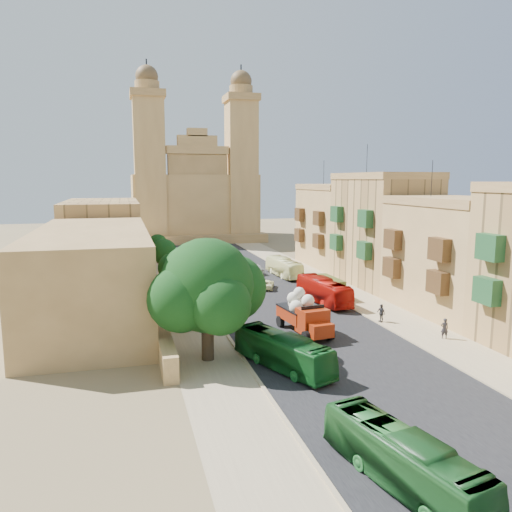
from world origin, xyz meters
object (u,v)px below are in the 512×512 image
church (194,196)px  car_dkblue (209,258)px  street_tree_a (186,292)px  pedestrian_c (381,313)px  street_tree_d (158,244)px  red_truck (304,314)px  bus_cream_east (284,267)px  car_white_a (237,279)px  pedestrian_a (444,328)px  street_tree_c (164,252)px  car_blue_b (205,248)px  olive_pickup (326,288)px  bus_green_north (283,351)px  bus_green_south (403,459)px  car_blue_a (244,300)px  street_tree_b (173,268)px  car_cream (266,284)px  ficus_tree (208,289)px  car_white_b (254,269)px  bus_red_east (323,291)px

church → car_dkblue: bearing=-93.7°
street_tree_a → pedestrian_c: size_ratio=2.90×
street_tree_d → red_truck: (9.49, -39.85, -1.38)m
bus_cream_east → car_white_a: size_ratio=2.26×
pedestrian_a → pedestrian_c: (-2.61, 5.72, -0.02)m
street_tree_c → car_blue_b: (9.12, 22.76, -2.93)m
olive_pickup → bus_green_north: size_ratio=0.60×
bus_green_south → bus_cream_east: (9.70, 45.86, 0.02)m
red_truck → bus_cream_east: bearing=75.8°
street_tree_a → car_blue_a: (6.82, 6.88, -2.72)m
street_tree_b → car_cream: street_tree_b is taller
street_tree_c → car_blue_b: 24.70m
bus_green_south → bus_green_north: bus_green_north is taller
church → bus_green_north: church is taller
street_tree_a → car_cream: (11.20, 13.88, -2.72)m
ficus_tree → street_tree_a: ficus_tree is taller
street_tree_d → pedestrian_c: street_tree_d is taller
church → street_tree_a: 67.65m
olive_pickup → bus_cream_east: (-0.79, 12.73, 0.17)m
pedestrian_c → car_white_b: bearing=179.5°
street_tree_b → bus_cream_east: bearing=29.1°
bus_red_east → car_blue_a: 8.50m
bus_green_north → car_blue_a: (1.59, 17.88, -0.69)m
church → bus_red_east: bearing=-85.1°
olive_pickup → car_cream: olive_pickup is taller
church → bus_cream_east: size_ratio=4.09×
street_tree_c → street_tree_d: 12.01m
bus_green_north → car_blue_a: bus_green_north is taller
ficus_tree → car_blue_a: 16.81m
car_cream → bus_cream_east: bearing=-103.6°
church → olive_pickup: size_ratio=6.81×
car_white_b → pedestrian_c: 26.70m
bus_green_south → car_blue_b: bus_green_south is taller
olive_pickup → car_blue_b: 39.46m
street_tree_d → car_blue_b: street_tree_d is taller
car_white_b → red_truck: bearing=76.1°
bus_green_south → car_dkblue: bus_green_south is taller
street_tree_b → olive_pickup: bearing=-13.6°
bus_red_east → car_blue_a: bearing=-12.6°
car_white_b → pedestrian_a: pedestrian_a is taller
car_blue_a → car_white_a: car_white_a is taller
bus_green_north → church: bearing=64.5°
car_blue_a → street_tree_d: bearing=85.5°
street_tree_a → car_white_b: bearing=62.5°
bus_green_south → bus_red_east: (9.20, 30.81, 0.08)m
bus_red_east → car_cream: bearing=-68.5°
car_blue_a → car_white_b: (5.49, 16.81, 0.17)m
street_tree_b → olive_pickup: 17.13m
car_blue_b → street_tree_b: bearing=-92.5°
church → ficus_tree: bearing=-97.2°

